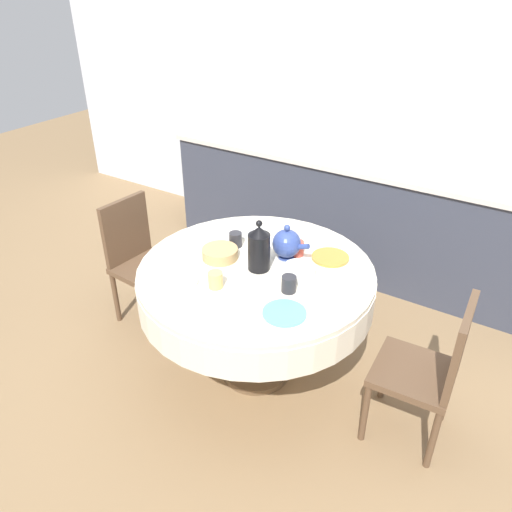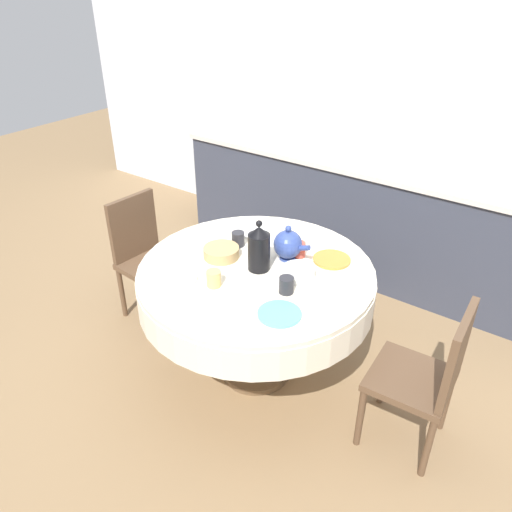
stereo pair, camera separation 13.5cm
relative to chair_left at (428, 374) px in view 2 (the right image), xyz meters
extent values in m
plane|color=#8E704C|center=(-1.01, -0.06, -0.49)|extent=(12.00, 12.00, 0.00)
cube|color=silver|center=(-1.01, 1.84, 0.81)|extent=(7.00, 0.05, 2.60)
cube|color=#383D4C|center=(-1.01, 1.51, -0.04)|extent=(3.20, 0.60, 0.91)
cube|color=beige|center=(-1.01, 1.51, 0.44)|extent=(3.24, 0.64, 0.04)
cylinder|color=brown|center=(-1.01, -0.06, -0.47)|extent=(0.44, 0.44, 0.04)
cylinder|color=brown|center=(-1.01, -0.06, -0.19)|extent=(0.11, 0.11, 0.52)
cylinder|color=silver|center=(-1.01, -0.06, 0.16)|extent=(1.34, 1.34, 0.18)
cylinder|color=silver|center=(-1.01, -0.06, 0.27)|extent=(1.33, 1.33, 0.03)
cube|color=brown|center=(-0.08, 0.00, -0.07)|extent=(0.42, 0.42, 0.04)
cube|color=brown|center=(0.11, 0.01, 0.17)|extent=(0.06, 0.38, 0.45)
cylinder|color=brown|center=(-0.24, -0.19, -0.29)|extent=(0.04, 0.04, 0.40)
cylinder|color=brown|center=(-0.26, 0.16, -0.29)|extent=(0.04, 0.04, 0.40)
cylinder|color=brown|center=(0.11, -0.17, -0.29)|extent=(0.04, 0.04, 0.40)
cylinder|color=brown|center=(0.09, 0.18, -0.29)|extent=(0.04, 0.04, 0.40)
cube|color=brown|center=(-1.95, 0.01, -0.07)|extent=(0.43, 0.43, 0.04)
cube|color=brown|center=(-2.13, 0.03, 0.17)|extent=(0.06, 0.38, 0.45)
cylinder|color=brown|center=(-1.76, 0.18, -0.29)|extent=(0.04, 0.04, 0.40)
cylinder|color=brown|center=(-1.78, -0.18, -0.29)|extent=(0.04, 0.04, 0.40)
cylinder|color=brown|center=(-2.11, 0.20, -0.29)|extent=(0.04, 0.04, 0.40)
cylinder|color=brown|center=(-2.14, -0.15, -0.29)|extent=(0.04, 0.04, 0.40)
cylinder|color=white|center=(-1.28, -0.41, 0.29)|extent=(0.22, 0.22, 0.01)
cylinder|color=#DBB766|center=(-1.09, -0.33, 0.33)|extent=(0.08, 0.08, 0.09)
cylinder|color=#60BCB7|center=(-0.67, -0.34, 0.29)|extent=(0.22, 0.22, 0.01)
cylinder|color=#28282D|center=(-0.75, -0.16, 0.33)|extent=(0.08, 0.08, 0.09)
cylinder|color=white|center=(-1.29, 0.29, 0.29)|extent=(0.22, 0.22, 0.01)
cylinder|color=#28282D|center=(-1.25, 0.09, 0.33)|extent=(0.08, 0.08, 0.09)
cylinder|color=orange|center=(-0.71, 0.27, 0.29)|extent=(0.22, 0.22, 0.01)
cylinder|color=#CC4C3D|center=(-0.89, 0.20, 0.33)|extent=(0.08, 0.08, 0.09)
cylinder|color=black|center=(-1.00, -0.05, 0.39)|extent=(0.12, 0.12, 0.21)
cone|color=black|center=(-1.00, -0.05, 0.52)|extent=(0.11, 0.11, 0.05)
sphere|color=black|center=(-1.00, -0.05, 0.56)|extent=(0.04, 0.04, 0.04)
cylinder|color=#33478E|center=(-0.93, 0.13, 0.29)|extent=(0.09, 0.09, 0.01)
sphere|color=#33478E|center=(-0.93, 0.13, 0.38)|extent=(0.17, 0.17, 0.17)
cylinder|color=#33478E|center=(-0.83, 0.13, 0.38)|extent=(0.10, 0.03, 0.06)
sphere|color=#33478E|center=(-0.93, 0.13, 0.48)|extent=(0.04, 0.04, 0.04)
cylinder|color=tan|center=(-1.25, -0.07, 0.31)|extent=(0.21, 0.21, 0.06)
cylinder|color=silver|center=(-0.77, 0.01, 0.31)|extent=(0.18, 0.18, 0.06)
camera|label=1|loc=(0.26, -2.06, 1.77)|focal=35.00mm
camera|label=2|loc=(0.37, -1.98, 1.77)|focal=35.00mm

